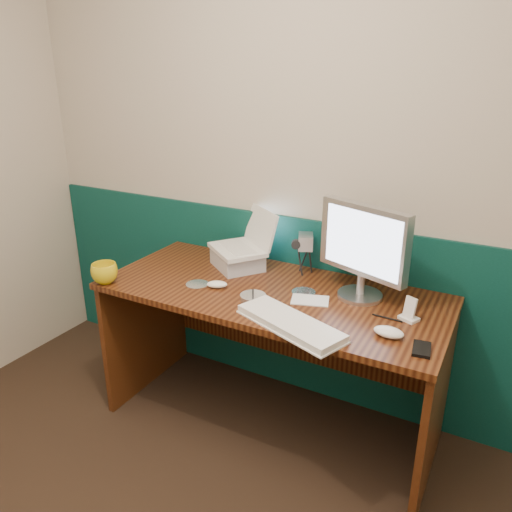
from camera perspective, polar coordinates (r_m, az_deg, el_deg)
The scene contains 19 objects.
back_wall at distance 2.46m, azimuth 7.59°, elevation 9.62°, with size 3.50×0.04×2.50m, color #BEB2A0.
wainscot at distance 2.70m, azimuth 6.74°, elevation -6.25°, with size 3.48×0.02×1.00m, color #083732.
desk at distance 2.50m, azimuth 1.67°, elevation -11.73°, with size 1.60×0.70×0.75m, color black.
laptop_riser at distance 2.56m, azimuth -2.15°, elevation -0.39°, with size 0.25×0.21×0.09m, color silver.
laptop at distance 2.51m, azimuth -2.20°, elevation 3.05°, with size 0.29×0.22×0.24m, color white, non-canonical shape.
monitor at distance 2.22m, azimuth 12.17°, elevation 0.53°, with size 0.44×0.13×0.44m, color #B8B8BD, non-canonical shape.
keyboard at distance 2.01m, azimuth 3.94°, elevation -7.75°, with size 0.47×0.16×0.03m, color white.
mouse_right at distance 2.00m, azimuth 14.93°, elevation -8.40°, with size 0.12×0.07×0.04m, color white.
mouse_left at distance 2.35m, azimuth -4.48°, elevation -3.25°, with size 0.10×0.06×0.03m, color white.
mug at distance 2.49m, azimuth -16.93°, elevation -1.89°, with size 0.12×0.12×0.10m, color yellow.
camcorder at distance 2.48m, azimuth 5.64°, elevation 0.22°, with size 0.09×0.13×0.20m, color #ABABB0, non-canonical shape.
cd_spindle at distance 2.22m, azimuth -0.35°, elevation -4.74°, with size 0.12×0.12×0.02m, color silver.
cd_loose_a at distance 2.40m, azimuth -6.73°, elevation -3.19°, with size 0.11×0.11×0.00m, color silver.
cd_loose_b at distance 2.31m, azimuth 5.46°, elevation -4.09°, with size 0.11×0.11×0.00m, color silver.
pen at distance 2.14m, azimuth 14.77°, elevation -6.87°, with size 0.01×0.01×0.13m, color black.
papers at distance 2.23m, azimuth 6.19°, elevation -5.04°, with size 0.16×0.11×0.00m, color silver.
dock at distance 2.15m, azimuth 17.06°, elevation -6.83°, with size 0.07×0.06×0.01m, color white.
music_player at distance 2.13m, azimuth 17.20°, elevation -5.62°, with size 0.05×0.01×0.09m, color white.
pda at distance 1.95m, azimuth 18.40°, elevation -10.06°, with size 0.06×0.11×0.01m, color black.
Camera 1 is at (0.86, -0.51, 1.72)m, focal length 35.00 mm.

